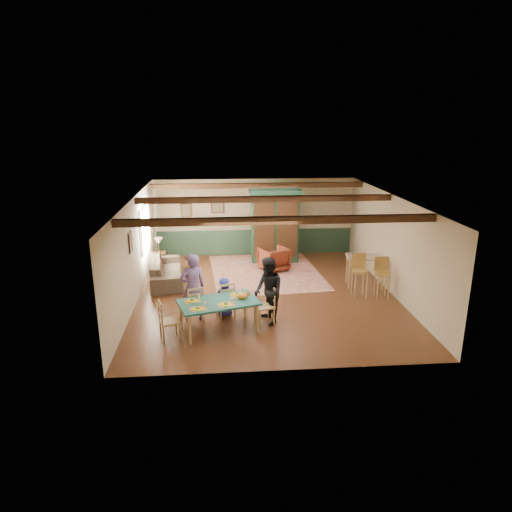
{
  "coord_description": "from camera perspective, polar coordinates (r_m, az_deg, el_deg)",
  "views": [
    {
      "loc": [
        -1.26,
        -11.78,
        4.7
      ],
      "look_at": [
        -0.29,
        -0.08,
        1.15
      ],
      "focal_mm": 32.0,
      "sensor_mm": 36.0,
      "label": 1
    }
  ],
  "objects": [
    {
      "name": "picture_back_a",
      "position": [
        16.02,
        -4.82,
        6.33
      ],
      "size": [
        0.45,
        0.04,
        0.55
      ],
      "primitive_type": null,
      "color": "gray",
      "rests_on": "wall_back"
    },
    {
      "name": "person_child",
      "position": [
        11.27,
        -3.96,
        -5.14
      ],
      "size": [
        0.55,
        0.44,
        0.99
      ],
      "primitive_type": "imported",
      "rotation": [
        0.0,
        0.0,
        3.44
      ],
      "color": "#2A30AB",
      "rests_on": "floor"
    },
    {
      "name": "wall_left",
      "position": [
        12.45,
        -14.9,
        0.63
      ],
      "size": [
        0.02,
        8.0,
        2.7
      ],
      "primitive_type": "cube",
      "color": "beige",
      "rests_on": "floor"
    },
    {
      "name": "ceiling_beam_back",
      "position": [
        14.98,
        0.15,
        8.8
      ],
      "size": [
        6.95,
        0.16,
        0.16
      ],
      "primitive_type": "cube",
      "color": "black",
      "rests_on": "ceiling"
    },
    {
      "name": "wainscot_back",
      "position": [
        16.37,
        -0.15,
        1.78
      ],
      "size": [
        6.95,
        0.03,
        0.9
      ],
      "primitive_type": "cube",
      "color": "#1F3A29",
      "rests_on": "floor"
    },
    {
      "name": "bar_stool_right",
      "position": [
        12.76,
        15.5,
        -2.73
      ],
      "size": [
        0.43,
        0.47,
        1.13
      ],
      "primitive_type": null,
      "rotation": [
        0.0,
        0.0,
        -0.07
      ],
      "color": "#B48D46",
      "rests_on": "floor"
    },
    {
      "name": "person_woman",
      "position": [
        10.75,
        1.55,
        -4.42
      ],
      "size": [
        0.82,
        0.93,
        1.62
      ],
      "primitive_type": "imported",
      "rotation": [
        0.0,
        0.0,
        -1.27
      ],
      "color": "black",
      "rests_on": "floor"
    },
    {
      "name": "floor",
      "position": [
        12.75,
        1.29,
        -4.82
      ],
      "size": [
        8.0,
        8.0,
        0.0
      ],
      "primitive_type": "plane",
      "color": "#462313",
      "rests_on": "ground"
    },
    {
      "name": "person_man",
      "position": [
        10.95,
        -7.91,
        -3.96
      ],
      "size": [
        0.71,
        0.57,
        1.69
      ],
      "primitive_type": "imported",
      "rotation": [
        0.0,
        0.0,
        3.44
      ],
      "color": "#694E87",
      "rests_on": "floor"
    },
    {
      "name": "wall_right",
      "position": [
        13.14,
        16.69,
        1.33
      ],
      "size": [
        0.02,
        8.0,
        2.7
      ],
      "primitive_type": "cube",
      "color": "beige",
      "rests_on": "floor"
    },
    {
      "name": "end_table",
      "position": [
        15.19,
        -11.96,
        -0.53
      ],
      "size": [
        0.44,
        0.44,
        0.53
      ],
      "primitive_type": null,
      "rotation": [
        0.0,
        0.0,
        -0.0
      ],
      "color": "black",
      "rests_on": "floor"
    },
    {
      "name": "sofa",
      "position": [
        13.89,
        -11.18,
        -1.79
      ],
      "size": [
        1.19,
        2.44,
        0.69
      ],
      "primitive_type": "imported",
      "rotation": [
        0.0,
        0.0,
        1.69
      ],
      "color": "#3C3225",
      "rests_on": "floor"
    },
    {
      "name": "wall_back",
      "position": [
        16.18,
        -0.16,
        4.87
      ],
      "size": [
        7.0,
        0.02,
        2.7
      ],
      "primitive_type": "cube",
      "color": "beige",
      "rests_on": "floor"
    },
    {
      "name": "armoire",
      "position": [
        15.4,
        2.37,
        3.77
      ],
      "size": [
        1.75,
        0.74,
        2.45
      ],
      "primitive_type": "cube",
      "rotation": [
        0.0,
        0.0,
        -0.03
      ],
      "color": "#153523",
      "rests_on": "floor"
    },
    {
      "name": "table_lamp",
      "position": [
        15.05,
        -12.08,
        1.33
      ],
      "size": [
        0.3,
        0.3,
        0.49
      ],
      "primitive_type": null,
      "rotation": [
        0.0,
        0.0,
        0.11
      ],
      "color": "#DAB88D",
      "rests_on": "end_table"
    },
    {
      "name": "dining_chair_far_left",
      "position": [
        11.02,
        -7.73,
        -5.94
      ],
      "size": [
        0.52,
        0.53,
        0.93
      ],
      "primitive_type": null,
      "rotation": [
        0.0,
        0.0,
        3.44
      ],
      "color": "tan",
      "rests_on": "floor"
    },
    {
      "name": "area_rug",
      "position": [
        14.54,
        1.2,
        -2.02
      ],
      "size": [
        3.61,
        4.19,
        0.01
      ],
      "primitive_type": "cube",
      "rotation": [
        0.0,
        0.0,
        0.07
      ],
      "color": "beige",
      "rests_on": "floor"
    },
    {
      "name": "place_setting_near_center",
      "position": [
        10.17,
        -3.77,
        -5.83
      ],
      "size": [
        0.46,
        0.4,
        0.11
      ],
      "primitive_type": null,
      "rotation": [
        0.0,
        0.0,
        0.3
      ],
      "color": "yellow",
      "rests_on": "dining_table"
    },
    {
      "name": "dining_chair_end_left",
      "position": [
        10.25,
        -10.75,
        -7.91
      ],
      "size": [
        0.53,
        0.52,
        0.93
      ],
      "primitive_type": null,
      "rotation": [
        0.0,
        0.0,
        1.87
      ],
      "color": "tan",
      "rests_on": "floor"
    },
    {
      "name": "ceiling_beam_mid",
      "position": [
        12.42,
        1.17,
        7.13
      ],
      "size": [
        6.95,
        0.16,
        0.16
      ],
      "primitive_type": "cube",
      "color": "black",
      "rests_on": "ceiling"
    },
    {
      "name": "bar_stool_left",
      "position": [
        12.7,
        12.84,
        -2.46
      ],
      "size": [
        0.43,
        0.47,
        1.2
      ],
      "primitive_type": null,
      "rotation": [
        0.0,
        0.0,
        -0.01
      ],
      "color": "#B48D46",
      "rests_on": "floor"
    },
    {
      "name": "picture_back_b",
      "position": [
        16.09,
        -8.74,
        5.7
      ],
      "size": [
        0.38,
        0.04,
        0.48
      ],
      "primitive_type": null,
      "color": "gray",
      "rests_on": "wall_back"
    },
    {
      "name": "dining_chair_far_right",
      "position": [
        11.21,
        -3.83,
        -5.4
      ],
      "size": [
        0.52,
        0.53,
        0.93
      ],
      "primitive_type": null,
      "rotation": [
        0.0,
        0.0,
        3.44
      ],
      "color": "tan",
      "rests_on": "floor"
    },
    {
      "name": "place_setting_far_left",
      "position": [
        10.45,
        -7.95,
        -5.32
      ],
      "size": [
        0.46,
        0.4,
        0.11
      ],
      "primitive_type": null,
      "rotation": [
        0.0,
        0.0,
        0.3
      ],
      "color": "yellow",
      "rests_on": "dining_table"
    },
    {
      "name": "armchair",
      "position": [
        14.65,
        2.24,
        -0.37
      ],
      "size": [
        1.07,
        1.08,
        0.75
      ],
      "primitive_type": "imported",
      "rotation": [
        0.0,
        0.0,
        -2.71
      ],
      "color": "#48160E",
      "rests_on": "floor"
    },
    {
      "name": "picture_left_wall",
      "position": [
        11.77,
        -15.39,
        1.7
      ],
      "size": [
        0.04,
        0.42,
        0.52
      ],
      "primitive_type": null,
      "color": "gray",
      "rests_on": "wall_left"
    },
    {
      "name": "place_setting_near_left",
      "position": [
        10.01,
        -7.26,
        -6.32
      ],
      "size": [
        0.46,
        0.4,
        0.11
      ],
      "primitive_type": null,
      "rotation": [
        0.0,
        0.0,
        0.3
      ],
      "color": "yellow",
      "rests_on": "dining_table"
    },
    {
      "name": "place_setting_far_right",
      "position": [
        10.73,
        -2.35,
        -4.56
      ],
      "size": [
        0.46,
        0.4,
        0.11
      ],
      "primitive_type": null,
      "rotation": [
        0.0,
        0.0,
        0.3
      ],
      "color": "yellow",
      "rests_on": "dining_table"
    },
    {
      "name": "ceiling_beam_front",
      "position": [
        9.79,
        2.79,
        4.48
      ],
      "size": [
        6.95,
        0.16,
        0.16
      ],
      "primitive_type": "cube",
      "color": "black",
      "rests_on": "ceiling"
    },
    {
      "name": "ceiling",
      "position": [
        12.02,
        1.37,
        7.24
      ],
      "size": [
        7.0,
        8.0,
        0.02
      ],
      "primitive_type": "cube",
      "color": "beige",
      "rests_on": "wall_back"
    },
    {
      "name": "window_left",
      "position": [
        14.02,
        -13.69,
        3.36
      ],
      "size": [
        0.06,
        1.6,
        1.3
      ],
      "primitive_type": null,
      "color": "white",
      "rests_on": "wall_left"
    },
    {
      "name": "cat",
      "position": [
        10.42,
        -1.72,
        -5.03
      ],
      "size": [
        0.38,
        0.24,
        0.18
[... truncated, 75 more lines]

